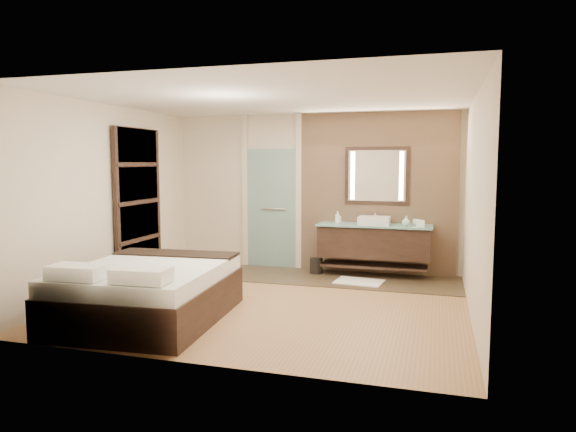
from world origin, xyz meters
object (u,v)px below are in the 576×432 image
(waste_bin, at_px, (316,266))
(bed, at_px, (149,292))
(vanity, at_px, (374,242))
(mirror_unit, at_px, (377,176))

(waste_bin, bearing_deg, bed, -114.21)
(vanity, bearing_deg, mirror_unit, 90.00)
(vanity, height_order, waste_bin, vanity)
(waste_bin, bearing_deg, mirror_unit, 17.86)
(vanity, relative_size, mirror_unit, 1.75)
(vanity, xyz_separation_m, waste_bin, (-0.95, -0.07, -0.45))
(bed, bearing_deg, mirror_unit, 51.34)
(mirror_unit, xyz_separation_m, bed, (-2.30, -3.31, -1.31))
(mirror_unit, distance_m, waste_bin, 1.81)
(bed, distance_m, waste_bin, 3.30)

